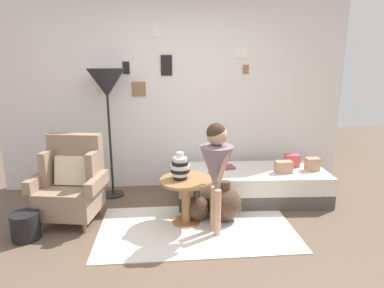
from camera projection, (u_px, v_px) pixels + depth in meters
The scene contains 16 objects.
ground_plane at pixel (185, 259), 2.99m from camera, with size 12.00×12.00×0.00m, color brown.
gallery_wall at pixel (175, 96), 4.56m from camera, with size 4.80×0.12×2.60m.
rug at pixel (196, 228), 3.53m from camera, with size 2.09×1.16×0.01m, color silver.
armchair at pixel (72, 183), 3.66m from camera, with size 0.83×0.68×0.97m.
daybed at pixel (251, 184), 4.28m from camera, with size 1.94×0.89×0.40m.
pillow_head at pixel (312, 164), 4.19m from camera, with size 0.17×0.12×0.16m, color tan.
pillow_mid at pixel (292, 161), 4.35m from camera, with size 0.18×0.12×0.16m, color #D64C56.
pillow_back at pixel (284, 167), 4.11m from camera, with size 0.21×0.12×0.15m, color tan.
side_table at pixel (186, 192), 3.58m from camera, with size 0.57×0.57×0.52m.
vase_striped at pixel (180, 168), 3.53m from camera, with size 0.21×0.21×0.30m.
floor_lamp at pixel (107, 86), 4.09m from camera, with size 0.48×0.48×1.68m.
person_child at pixel (216, 164), 3.27m from camera, with size 0.34×0.34×1.18m.
book_on_daybed at pixel (226, 167), 4.29m from camera, with size 0.22×0.16×0.03m, color #864451.
demijohn_near at pixel (197, 207), 3.71m from camera, with size 0.29×0.29×0.37m.
demijohn_far at pixel (225, 204), 3.70m from camera, with size 0.38×0.38×0.46m.
magazine_basket at pixel (25, 226), 3.31m from camera, with size 0.28×0.28×0.28m, color black.
Camera 1 is at (-0.17, -2.64, 1.74)m, focal length 30.53 mm.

